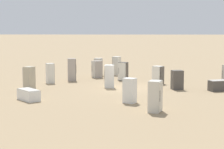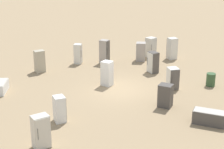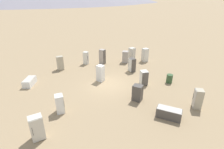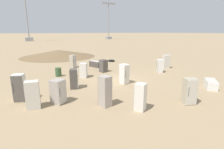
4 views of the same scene
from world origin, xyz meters
name	(u,v)px [view 3 (image 3 of 4)]	position (x,y,z in m)	size (l,w,h in m)	color
ground_plane	(108,85)	(0.00, 0.00, 0.00)	(1000.00, 1000.00, 0.00)	#9E8460
discarded_fridge_0	(132,54)	(7.70, 2.80, 0.85)	(0.86, 0.79, 1.69)	beige
discarded_fridge_1	(60,104)	(-5.73, -0.42, 0.74)	(0.83, 0.86, 1.48)	white
discarded_fridge_2	(100,73)	(0.12, 1.22, 0.86)	(0.69, 0.79, 1.72)	white
discarded_fridge_3	(132,65)	(4.39, 0.33, 0.79)	(0.85, 0.91, 1.59)	#4C4742
discarded_fridge_4	(144,78)	(2.48, -2.55, 0.72)	(0.97, 1.00, 1.45)	silver
discarded_fridge_5	(138,93)	(-0.34, -3.77, 0.70)	(0.86, 0.91, 1.40)	#4C4742
discarded_fridge_6	(60,63)	(-0.98, 6.99, 0.83)	(0.89, 0.83, 1.67)	#B2A88E
discarded_fridge_7	(37,128)	(-8.17, -1.79, 0.83)	(0.92, 0.81, 1.66)	beige
discarded_fridge_8	(30,82)	(-5.32, 5.78, 0.34)	(1.78, 1.72, 0.69)	white
discarded_fridge_9	(125,57)	(6.21, 2.78, 0.78)	(1.03, 1.04, 1.55)	#A89E93
discarded_fridge_10	(86,58)	(2.33, 6.20, 0.82)	(0.78, 0.79, 1.63)	silver
discarded_fridge_11	(169,113)	(-0.78, -6.84, 0.38)	(1.25, 1.90, 0.77)	#4C4742
discarded_fridge_12	(102,57)	(3.84, 4.68, 0.96)	(0.68, 0.80, 1.92)	#A89E93
discarded_fridge_13	(145,55)	(8.34, 1.08, 0.90)	(0.88, 0.87, 1.81)	silver
discarded_fridge_14	(198,99)	(1.91, -7.90, 0.80)	(0.87, 0.85, 1.61)	#B2A88E
rusty_barrel	(169,79)	(4.59, -4.29, 0.45)	(0.61, 0.61, 0.89)	#385633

